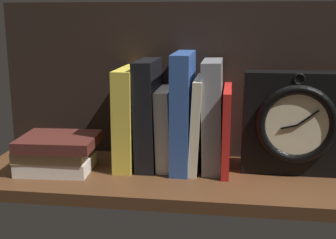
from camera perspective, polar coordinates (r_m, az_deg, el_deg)
The scene contains 11 objects.
ground_plane at distance 96.05cm, azimuth 0.91°, elevation -7.56°, with size 86.16×28.90×2.50cm, color #4C2D19.
back_panel at distance 104.73cm, azimuth 1.92°, elevation 5.00°, with size 86.16×1.20×35.84cm, color black.
book_yellow_seinlanguage at distance 98.99cm, azimuth -4.98°, elevation 0.33°, with size 4.04×16.15×21.71cm, color gold.
book_black_skeptic at distance 97.90cm, azimuth -2.50°, elevation 0.76°, with size 4.10×14.75×23.50cm, color black.
book_white_catcher at distance 97.97cm, azimuth -0.26°, elevation -1.05°, with size 3.01×12.96×17.38cm, color silver.
book_blue_modern at distance 96.63cm, azimuth 1.93°, elevation 1.11°, with size 3.88×16.68×25.16cm, color #2D4C8E.
book_cream_twain at distance 96.92cm, azimuth 3.79°, elevation -0.47°, with size 1.88×15.61×19.90cm, color beige.
book_gray_chess at distance 96.32cm, azimuth 5.73°, elevation 0.54°, with size 4.01×13.78×23.60cm, color gray.
book_red_requiem at distance 96.90cm, azimuth 7.53°, elevation -1.18°, with size 1.61×16.96×17.84cm, color red.
framed_clock at distance 96.46cm, azimuth 15.93°, elevation -0.47°, with size 21.51×7.31×21.63cm.
book_stack_side at distance 98.80cm, azimuth -14.10°, elevation -4.14°, with size 17.34×14.12×7.68cm.
Camera 1 is at (11.36, -89.25, 32.38)cm, focal length 47.58 mm.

